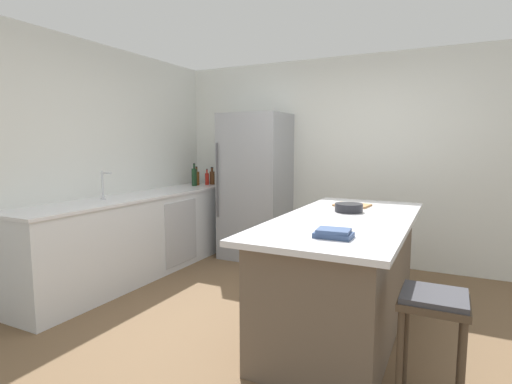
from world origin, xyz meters
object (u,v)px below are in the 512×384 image
hot_sauce_bottle (207,179)px  wine_bottle (194,177)px  sink_faucet (103,185)px  mixing_bowl (349,208)px  bar_stool (433,316)px  syrup_bottle (212,177)px  whiskey_bottle (197,178)px  kitchen_island (344,273)px  cookbook_stack (334,233)px  refrigerator (255,186)px  cutting_board (352,205)px

hot_sauce_bottle → wine_bottle: 0.22m
sink_faucet → mixing_bowl: 2.50m
bar_stool → wine_bottle: bearing=144.8°
syrup_bottle → bar_stool: bearing=-39.5°
mixing_bowl → syrup_bottle: bearing=148.3°
bar_stool → whiskey_bottle: 3.99m
mixing_bowl → wine_bottle: bearing=154.7°
whiskey_bottle → sink_faucet: bearing=-89.9°
hot_sauce_bottle → mixing_bowl: (2.35, -1.35, -0.06)m
kitchen_island → whiskey_bottle: bearing=148.6°
mixing_bowl → hot_sauce_bottle: bearing=150.2°
whiskey_bottle → cookbook_stack: size_ratio=1.14×
kitchen_island → cookbook_stack: cookbook_stack is taller
bar_stool → hot_sauce_bottle: bearing=141.8°
cookbook_stack → mixing_bowl: size_ratio=0.97×
hot_sauce_bottle → kitchen_island: bearing=-34.2°
hot_sauce_bottle → whiskey_bottle: (-0.11, -0.10, 0.01)m
hot_sauce_bottle → refrigerator: bearing=-4.0°
sink_faucet → wine_bottle: bearing=88.9°
bar_stool → wine_bottle: (-3.17, 2.24, 0.50)m
cutting_board → cookbook_stack: bearing=-81.9°
syrup_bottle → cookbook_stack: syrup_bottle is taller
syrup_bottle → whiskey_bottle: size_ratio=0.95×
hot_sauce_bottle → cutting_board: 2.52m
kitchen_island → refrigerator: size_ratio=1.16×
hot_sauce_bottle → whiskey_bottle: bearing=-138.7°
kitchen_island → refrigerator: bearing=135.4°
hot_sauce_bottle → bar_stool: bearing=-38.2°
kitchen_island → hot_sauce_bottle: (-2.40, 1.63, 0.55)m
wine_bottle → mixing_bowl: 2.69m
mixing_bowl → kitchen_island: bearing=-81.4°
mixing_bowl → sink_faucet: bearing=-170.2°
bar_stool → wine_bottle: wine_bottle is taller
sink_faucet → syrup_bottle: size_ratio=1.20×
wine_bottle → mixing_bowl: bearing=-25.3°
bar_stool → sink_faucet: bearing=168.3°
kitchen_island → wine_bottle: bearing=150.0°
syrup_bottle → cutting_board: bearing=-25.6°
hot_sauce_bottle → cookbook_stack: 3.43m
bar_stool → mixing_bowl: bearing=124.1°
sink_faucet → cookbook_stack: (2.61, -0.58, -0.14)m
wine_bottle → cutting_board: bearing=-18.6°
refrigerator → whiskey_bottle: bearing=-177.4°
sink_faucet → whiskey_bottle: bearing=90.1°
wine_bottle → cookbook_stack: 3.36m
sink_faucet → hot_sauce_bottle: (0.11, 1.78, -0.07)m
refrigerator → cookbook_stack: size_ratio=8.22×
kitchen_island → mixing_bowl: bearing=98.6°
refrigerator → syrup_bottle: 0.79m
hot_sauce_bottle → mixing_bowl: 2.71m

